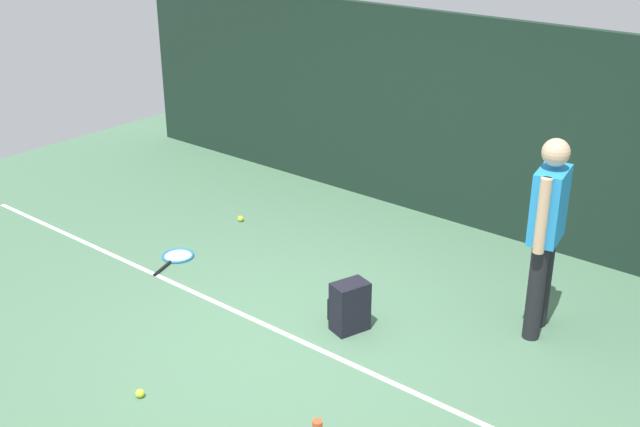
{
  "coord_description": "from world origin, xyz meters",
  "views": [
    {
      "loc": [
        3.78,
        -4.19,
        3.57
      ],
      "look_at": [
        0.0,
        0.4,
        1.0
      ],
      "focal_mm": 44.49,
      "sensor_mm": 36.0,
      "label": 1
    }
  ],
  "objects_px": {
    "tennis_racket": "(176,257)",
    "tennis_ball_near_player": "(140,393)",
    "tennis_ball_mid_court": "(241,219)",
    "backpack": "(349,307)",
    "tennis_player": "(547,226)"
  },
  "relations": [
    {
      "from": "tennis_racket",
      "to": "backpack",
      "type": "relative_size",
      "value": 1.45
    },
    {
      "from": "tennis_player",
      "to": "tennis_ball_mid_court",
      "type": "relative_size",
      "value": 25.76
    },
    {
      "from": "tennis_ball_near_player",
      "to": "tennis_ball_mid_court",
      "type": "xyz_separation_m",
      "value": [
        -1.69,
        2.76,
        0.0
      ]
    },
    {
      "from": "tennis_player",
      "to": "tennis_ball_mid_court",
      "type": "distance_m",
      "value": 3.65
    },
    {
      "from": "backpack",
      "to": "tennis_ball_near_player",
      "type": "height_order",
      "value": "backpack"
    },
    {
      "from": "tennis_player",
      "to": "tennis_ball_near_player",
      "type": "distance_m",
      "value": 3.41
    },
    {
      "from": "tennis_racket",
      "to": "tennis_ball_mid_court",
      "type": "height_order",
      "value": "tennis_ball_mid_court"
    },
    {
      "from": "tennis_racket",
      "to": "tennis_ball_near_player",
      "type": "bearing_deg",
      "value": -156.65
    },
    {
      "from": "backpack",
      "to": "tennis_ball_mid_court",
      "type": "distance_m",
      "value": 2.52
    },
    {
      "from": "tennis_player",
      "to": "backpack",
      "type": "relative_size",
      "value": 3.86
    },
    {
      "from": "backpack",
      "to": "tennis_ball_mid_court",
      "type": "relative_size",
      "value": 6.67
    },
    {
      "from": "backpack",
      "to": "tennis_ball_near_player",
      "type": "bearing_deg",
      "value": -1.0
    },
    {
      "from": "tennis_racket",
      "to": "tennis_ball_mid_court",
      "type": "xyz_separation_m",
      "value": [
        -0.14,
        1.06,
        0.02
      ]
    },
    {
      "from": "tennis_racket",
      "to": "backpack",
      "type": "bearing_deg",
      "value": -107.86
    },
    {
      "from": "tennis_ball_mid_court",
      "to": "tennis_ball_near_player",
      "type": "bearing_deg",
      "value": -58.5
    }
  ]
}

